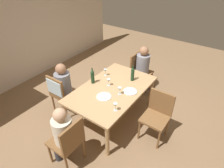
% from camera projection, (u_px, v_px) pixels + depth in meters
% --- Properties ---
extents(ground_plane, '(10.00, 10.00, 0.00)m').
position_uv_depth(ground_plane, '(112.00, 116.00, 4.07)').
color(ground_plane, '#846647').
extents(rear_room_partition, '(6.40, 0.12, 2.70)m').
position_uv_depth(rear_room_partition, '(19.00, 29.00, 4.62)').
color(rear_room_partition, beige).
rests_on(rear_room_partition, ground_plane).
extents(dining_table, '(1.75, 1.09, 0.73)m').
position_uv_depth(dining_table, '(112.00, 92.00, 3.70)').
color(dining_table, tan).
rests_on(dining_table, ground_plane).
extents(chair_right_end, '(0.44, 0.44, 0.92)m').
position_uv_depth(chair_right_end, '(139.00, 69.00, 4.65)').
color(chair_right_end, brown).
rests_on(chair_right_end, ground_plane).
extents(chair_left_end, '(0.44, 0.44, 0.92)m').
position_uv_depth(chair_left_end, '(69.00, 141.00, 2.88)').
color(chair_left_end, brown).
rests_on(chair_left_end, ground_plane).
extents(chair_far_left, '(0.46, 0.44, 0.92)m').
position_uv_depth(chair_far_left, '(59.00, 91.00, 3.83)').
color(chair_far_left, brown).
rests_on(chair_far_left, ground_plane).
extents(chair_near, '(0.44, 0.44, 0.92)m').
position_uv_depth(chair_near, '(157.00, 113.00, 3.39)').
color(chair_near, brown).
rests_on(chair_near, ground_plane).
extents(person_woman_host, '(0.31, 0.36, 1.14)m').
position_uv_depth(person_woman_host, '(144.00, 66.00, 4.53)').
color(person_woman_host, '#33333D').
rests_on(person_woman_host, ground_plane).
extents(person_man_bearded, '(0.30, 0.34, 1.11)m').
position_uv_depth(person_man_bearded, '(62.00, 132.00, 2.87)').
color(person_man_bearded, '#33333D').
rests_on(person_man_bearded, ground_plane).
extents(person_man_guest, '(0.36, 0.31, 1.14)m').
position_uv_depth(person_man_guest, '(64.00, 85.00, 3.89)').
color(person_man_guest, '#33333D').
rests_on(person_man_guest, ground_plane).
extents(wine_bottle_tall_green, '(0.07, 0.07, 0.33)m').
position_uv_depth(wine_bottle_tall_green, '(93.00, 76.00, 3.73)').
color(wine_bottle_tall_green, '#19381E').
rests_on(wine_bottle_tall_green, dining_table).
extents(wine_bottle_dark_red, '(0.07, 0.07, 0.34)m').
position_uv_depth(wine_bottle_dark_red, '(133.00, 74.00, 3.80)').
color(wine_bottle_dark_red, '#19381E').
rests_on(wine_bottle_dark_red, dining_table).
extents(wine_glass_near_left, '(0.07, 0.07, 0.15)m').
position_uv_depth(wine_glass_near_left, '(105.00, 71.00, 3.98)').
color(wine_glass_near_left, silver).
rests_on(wine_glass_near_left, dining_table).
extents(wine_glass_centre, '(0.07, 0.07, 0.15)m').
position_uv_depth(wine_glass_centre, '(120.00, 89.00, 3.45)').
color(wine_glass_centre, silver).
rests_on(wine_glass_centre, dining_table).
extents(wine_glass_near_right, '(0.07, 0.07, 0.15)m').
position_uv_depth(wine_glass_near_right, '(115.00, 105.00, 3.08)').
color(wine_glass_near_right, silver).
rests_on(wine_glass_near_right, dining_table).
extents(wine_glass_far, '(0.07, 0.07, 0.15)m').
position_uv_depth(wine_glass_far, '(109.00, 81.00, 3.67)').
color(wine_glass_far, silver).
rests_on(wine_glass_far, dining_table).
extents(dinner_plate_host, '(0.26, 0.26, 0.01)m').
position_uv_depth(dinner_plate_host, '(130.00, 91.00, 3.56)').
color(dinner_plate_host, white).
rests_on(dinner_plate_host, dining_table).
extents(dinner_plate_guest_left, '(0.27, 0.27, 0.01)m').
position_uv_depth(dinner_plate_guest_left, '(104.00, 97.00, 3.43)').
color(dinner_plate_guest_left, white).
rests_on(dinner_plate_guest_left, dining_table).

